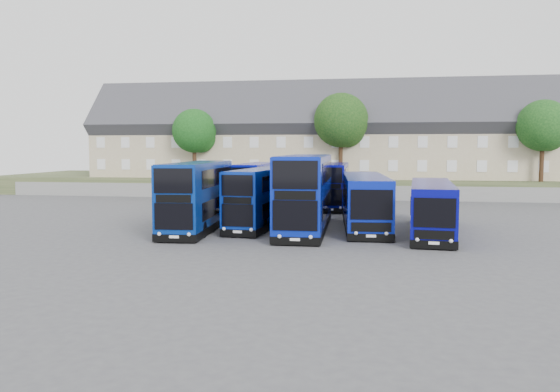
{
  "coord_description": "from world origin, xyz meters",
  "views": [
    {
      "loc": [
        4.8,
        -32.9,
        5.33
      ],
      "look_at": [
        -0.85,
        2.43,
        2.2
      ],
      "focal_mm": 35.0,
      "sensor_mm": 36.0,
      "label": 1
    }
  ],
  "objects_px": {
    "tree_east": "(544,128)",
    "coach_east_a": "(365,202)",
    "dd_front_mid": "(260,199)",
    "tree_west": "(196,133)",
    "dd_front_left": "(198,197)",
    "tree_mid": "(342,122)"
  },
  "relations": [
    {
      "from": "tree_east",
      "to": "coach_east_a",
      "type": "bearing_deg",
      "value": -130.09
    },
    {
      "from": "dd_front_mid",
      "to": "tree_west",
      "type": "xyz_separation_m",
      "value": [
        -11.49,
        21.93,
        5.13
      ]
    },
    {
      "from": "tree_west",
      "to": "coach_east_a",
      "type": "bearing_deg",
      "value": -48.29
    },
    {
      "from": "dd_front_left",
      "to": "tree_east",
      "type": "height_order",
      "value": "tree_east"
    },
    {
      "from": "dd_front_mid",
      "to": "tree_mid",
      "type": "distance_m",
      "value": 23.69
    },
    {
      "from": "tree_west",
      "to": "tree_east",
      "type": "relative_size",
      "value": 0.94
    },
    {
      "from": "tree_mid",
      "to": "tree_west",
      "type": "bearing_deg",
      "value": -178.21
    },
    {
      "from": "tree_west",
      "to": "tree_mid",
      "type": "distance_m",
      "value": 16.04
    },
    {
      "from": "coach_east_a",
      "to": "tree_east",
      "type": "distance_m",
      "value": 27.74
    },
    {
      "from": "coach_east_a",
      "to": "dd_front_mid",
      "type": "bearing_deg",
      "value": -174.34
    },
    {
      "from": "coach_east_a",
      "to": "tree_east",
      "type": "height_order",
      "value": "tree_east"
    },
    {
      "from": "tree_east",
      "to": "dd_front_left",
      "type": "bearing_deg",
      "value": -140.06
    },
    {
      "from": "dd_front_left",
      "to": "tree_mid",
      "type": "relative_size",
      "value": 1.22
    },
    {
      "from": "dd_front_left",
      "to": "tree_mid",
      "type": "xyz_separation_m",
      "value": [
        8.3,
        24.19,
        5.91
      ]
    },
    {
      "from": "dd_front_mid",
      "to": "tree_west",
      "type": "bearing_deg",
      "value": 122.07
    },
    {
      "from": "dd_front_mid",
      "to": "coach_east_a",
      "type": "bearing_deg",
      "value": 13.81
    },
    {
      "from": "dd_front_left",
      "to": "dd_front_mid",
      "type": "bearing_deg",
      "value": 21.44
    },
    {
      "from": "coach_east_a",
      "to": "tree_west",
      "type": "relative_size",
      "value": 1.69
    },
    {
      "from": "dd_front_left",
      "to": "coach_east_a",
      "type": "relative_size",
      "value": 0.86
    },
    {
      "from": "tree_west",
      "to": "dd_front_left",
      "type": "bearing_deg",
      "value": -71.99
    },
    {
      "from": "tree_east",
      "to": "dd_front_mid",
      "type": "bearing_deg",
      "value": -138.18
    },
    {
      "from": "coach_east_a",
      "to": "dd_front_left",
      "type": "bearing_deg",
      "value": -168.6
    }
  ]
}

